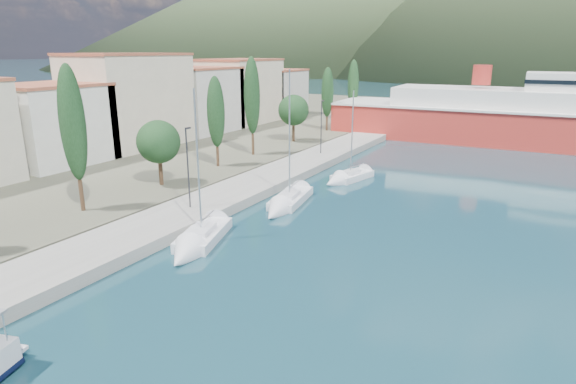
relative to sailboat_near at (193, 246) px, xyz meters
The scene contains 10 objects.
ground 110.16m from the sailboat_near, 87.58° to the left, with size 1400.00×1400.00×0.00m, color #193E49.
quay 16.64m from the sailboat_near, 105.18° to the left, with size 5.00×88.00×0.80m, color gray.
land_strip 49.73m from the sailboat_near, 148.40° to the left, with size 70.00×148.00×0.70m, color #565644.
town_buildings 38.77m from the sailboat_near, 135.41° to the left, with size 9.20×69.20×11.30m.
tree_row 25.40m from the sailboat_near, 116.52° to the left, with size 4.00×65.07×10.99m.
lamp_posts 7.68m from the sailboat_near, 130.67° to the left, with size 0.15×46.06×6.06m.
sailboat_near is the anchor object (origin of this frame).
sailboat_mid 10.05m from the sailboat_near, 85.22° to the left, with size 3.52×8.40×11.73m.
sailboat_far 20.12m from the sailboat_near, 84.95° to the left, with size 3.51×6.75×9.48m.
ferry 53.59m from the sailboat_near, 71.43° to the left, with size 55.58×14.05×10.95m.
Camera 1 is at (14.52, -11.88, 12.23)m, focal length 30.00 mm.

